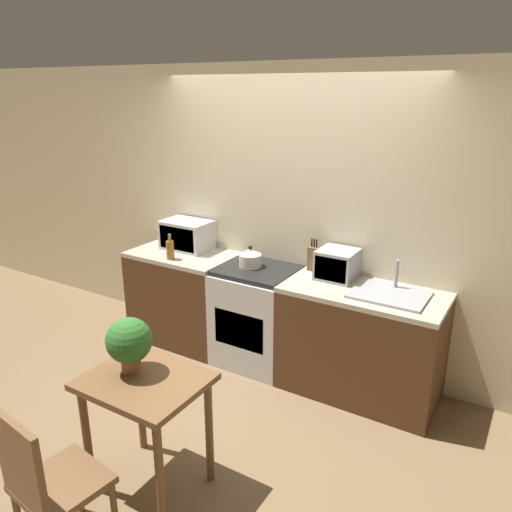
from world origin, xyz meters
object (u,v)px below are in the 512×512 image
Objects in this scene: bottle at (170,249)px; toaster_oven at (337,264)px; stove_range at (257,316)px; dining_chair at (46,480)px; kettle at (250,258)px; dining_table at (146,399)px; microwave at (187,235)px.

bottle is 0.78× the size of toaster_oven.
stove_range is at bearing -168.62° from toaster_oven.
bottle is 2.36m from dining_chair.
kettle is 0.77m from toaster_oven.
microwave is at bearing 121.63° from dining_table.
microwave reaches higher than dining_table.
toaster_oven is (1.49, 0.33, 0.03)m from bottle.
bottle is (-0.73, -0.21, 0.01)m from kettle.
stove_range is at bearing 97.56° from dining_table.
bottle is 0.26× the size of dining_chair.
kettle is at bearing -8.45° from microwave.
stove_range is at bearing -8.31° from microwave.
stove_range is 0.98× the size of dining_chair.
kettle is at bearing 15.85° from bottle.
microwave is 2.12m from dining_table.
dining_chair is at bearing -102.24° from toaster_oven.
toaster_oven is at bearing 11.38° from stove_range.
stove_range is 0.90m from toaster_oven.
bottle is 1.81m from dining_table.
toaster_oven reaches higher than bottle.
kettle reaches higher than dining_table.
microwave is 2.69m from dining_chair.
stove_range is 2.94× the size of toaster_oven.
dining_table is (0.30, -1.66, -0.35)m from kettle.
dining_table is at bearing -54.70° from bottle.
microwave reaches higher than dining_chair.
microwave is 1.55m from toaster_oven.
toaster_oven is 0.40× the size of dining_table.
kettle is 0.64× the size of toaster_oven.
stove_range is 0.54m from kettle.
bottle is at bearing -167.32° from toaster_oven.
stove_range is at bearing -6.92° from kettle.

